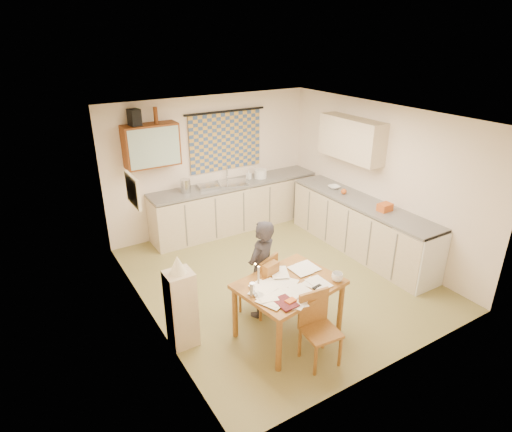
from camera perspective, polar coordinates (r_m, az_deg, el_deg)
floor at (r=6.76m, az=2.93°, el=-8.22°), size 4.00×4.50×0.02m
ceiling at (r=5.83m, az=3.45°, el=13.29°), size 4.00×4.50×0.02m
wall_back at (r=8.04m, az=-6.02°, el=6.88°), size 4.00×0.02×2.50m
wall_front at (r=4.70m, az=19.04°, el=-7.19°), size 4.00×0.02×2.50m
wall_left at (r=5.40m, az=-14.75°, el=-2.49°), size 0.02×4.50×2.50m
wall_right at (r=7.45m, az=16.08°, el=4.70°), size 0.02×4.50×2.50m
window_blind at (r=8.03m, az=-4.07°, el=9.89°), size 1.45×0.03×1.05m
curtain_rod at (r=7.90m, az=-4.12°, el=13.74°), size 1.60×0.04×0.04m
wall_cabinet at (r=7.33m, az=-13.79°, el=9.13°), size 0.90×0.34×0.70m
wall_cabinet_glass at (r=7.17m, az=-13.35°, el=8.86°), size 0.84×0.02×0.64m
upper_cabinet_right at (r=7.53m, az=12.59°, el=10.02°), size 0.34×1.30×0.70m
framed_print at (r=5.59m, az=-16.09°, el=3.31°), size 0.04×0.50×0.40m
print_canvas at (r=5.60m, az=-15.85°, el=3.36°), size 0.01×0.42×0.32m
counter_back at (r=8.19m, az=-2.70°, el=1.38°), size 3.30×0.62×0.92m
counter_right at (r=7.54m, az=13.70°, el=-1.38°), size 0.62×2.95×0.92m
stove at (r=6.84m, az=20.75°, el=-4.99°), size 0.59×0.59×0.91m
sink at (r=8.02m, az=-2.97°, el=4.16°), size 0.67×0.60×0.10m
tap at (r=8.10m, az=-3.89°, el=5.67°), size 0.04×0.04×0.28m
dish_rack at (r=7.77m, az=-6.46°, el=3.94°), size 0.39×0.35×0.06m
kettle at (r=7.59m, az=-9.39°, el=3.98°), size 0.21×0.21×0.24m
mixing_bowl at (r=8.26m, az=0.60°, el=5.66°), size 0.32×0.32×0.16m
soap_bottle at (r=8.19m, az=-0.98°, el=5.53°), size 0.11×0.11×0.17m
bowl at (r=7.83m, az=10.37°, el=3.80°), size 0.24×0.24×0.05m
orange_bag at (r=7.03m, az=16.81°, el=1.13°), size 0.23×0.17×0.12m
fruit_orange at (r=7.58m, az=11.63°, el=3.22°), size 0.10×0.10×0.10m
speaker at (r=7.16m, az=-15.92°, el=12.54°), size 0.19×0.22×0.26m
bottle_green at (r=7.18m, az=-15.48°, el=12.61°), size 0.08×0.08×0.26m
bottle_brown at (r=7.26m, az=-13.23°, el=12.95°), size 0.09×0.09×0.26m
dining_table at (r=5.44m, az=4.33°, el=-12.15°), size 1.32×1.09×0.75m
chair_far at (r=5.88m, az=0.32°, el=-10.31°), size 0.52×0.52×0.87m
chair_near at (r=5.17m, az=8.42°, el=-16.23°), size 0.42×0.42×0.86m
person at (r=5.62m, az=0.73°, el=-7.10°), size 0.75×0.70×1.37m
shelf_stand at (r=5.29m, az=-9.92°, el=-12.09°), size 0.32×0.30×1.00m
lampshade at (r=4.96m, az=-10.41°, el=-6.36°), size 0.20×0.20×0.22m
letter_rack at (r=5.33m, az=1.97°, el=-7.12°), size 0.24×0.15×0.16m
mug at (r=5.32m, az=10.78°, el=-8.00°), size 0.24×0.24×0.11m
magazine at (r=4.81m, az=2.96°, el=-11.90°), size 0.23×0.29×0.03m
book at (r=4.93m, az=1.81°, el=-10.94°), size 0.24×0.29×0.02m
orange_box at (r=4.88m, az=4.65°, el=-11.29°), size 0.13×0.10×0.04m
eyeglasses at (r=5.18m, az=8.14°, el=-9.34°), size 0.14×0.07×0.02m
candle_holder at (r=4.93m, az=-0.50°, el=-9.83°), size 0.07×0.07×0.18m
candle at (r=4.81m, az=0.34°, el=-7.88°), size 0.03×0.03×0.22m
candle_flame at (r=4.78m, az=-0.11°, el=-6.42°), size 0.02×0.02×0.02m
papers at (r=5.13m, az=3.96°, el=-9.40°), size 1.09×0.94×0.03m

